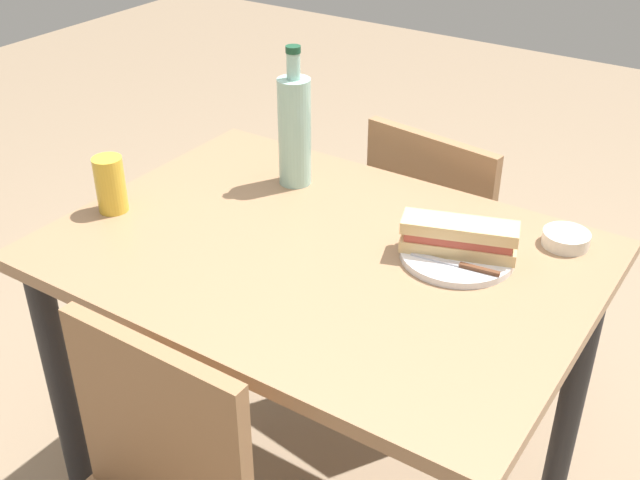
# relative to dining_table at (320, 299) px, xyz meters

# --- Properties ---
(dining_table) EXTENTS (1.10, 0.79, 0.78)m
(dining_table) POSITION_rel_dining_table_xyz_m (0.00, 0.00, 0.00)
(dining_table) COLOR #997251
(dining_table) RESTS_ON ground
(chair_near) EXTENTS (0.45, 0.45, 0.85)m
(chair_near) POSITION_rel_dining_table_xyz_m (-0.02, -0.59, -0.16)
(chair_near) COLOR #936B47
(chair_near) RESTS_ON ground
(plate_near) EXTENTS (0.23, 0.23, 0.01)m
(plate_near) POSITION_rel_dining_table_xyz_m (-0.25, -0.12, 0.14)
(plate_near) COLOR white
(plate_near) RESTS_ON dining_table
(baguette_sandwich_near) EXTENTS (0.24, 0.14, 0.07)m
(baguette_sandwich_near) POSITION_rel_dining_table_xyz_m (-0.25, -0.12, 0.18)
(baguette_sandwich_near) COLOR #DBB77A
(baguette_sandwich_near) RESTS_ON plate_near
(knife_near) EXTENTS (0.18, 0.03, 0.01)m
(knife_near) POSITION_rel_dining_table_xyz_m (-0.28, -0.07, 0.15)
(knife_near) COLOR silver
(knife_near) RESTS_ON plate_near
(water_bottle) EXTENTS (0.08, 0.08, 0.33)m
(water_bottle) POSITION_rel_dining_table_xyz_m (0.22, -0.22, 0.26)
(water_bottle) COLOR #99C6B7
(water_bottle) RESTS_ON dining_table
(beer_glass) EXTENTS (0.07, 0.07, 0.13)m
(beer_glass) POSITION_rel_dining_table_xyz_m (0.48, 0.12, 0.19)
(beer_glass) COLOR gold
(beer_glass) RESTS_ON dining_table
(olive_bowl) EXTENTS (0.10, 0.10, 0.03)m
(olive_bowl) POSITION_rel_dining_table_xyz_m (-0.42, -0.29, 0.14)
(olive_bowl) COLOR silver
(olive_bowl) RESTS_ON dining_table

